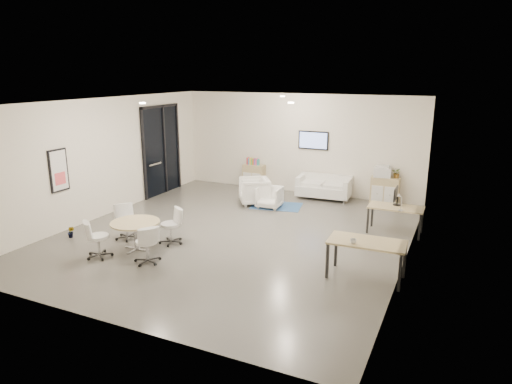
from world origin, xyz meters
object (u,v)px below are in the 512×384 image
(sideboard_right, at_px, (385,190))
(loveseat, at_px, (324,188))
(desk_front, at_px, (367,245))
(armchair_left, at_px, (254,190))
(sideboard_left, at_px, (254,177))
(round_table, at_px, (135,225))
(desk_rear, at_px, (396,209))
(armchair_right, at_px, (269,196))

(sideboard_right, relative_size, loveseat, 0.48)
(sideboard_right, distance_m, desk_front, 5.45)
(desk_front, bearing_deg, loveseat, 112.63)
(loveseat, height_order, desk_front, desk_front)
(sideboard_right, relative_size, desk_front, 0.56)
(armchair_left, bearing_deg, loveseat, 97.05)
(sideboard_left, xyz_separation_m, sideboard_right, (4.35, -0.01, 0.00))
(round_table, bearing_deg, loveseat, 66.67)
(loveseat, relative_size, desk_rear, 1.30)
(sideboard_left, relative_size, armchair_left, 0.94)
(desk_rear, bearing_deg, armchair_left, 167.61)
(armchair_left, xyz_separation_m, desk_front, (4.11, -3.73, 0.24))
(armchair_left, bearing_deg, round_table, -44.39)
(armchair_left, height_order, desk_front, armchair_left)
(armchair_left, xyz_separation_m, desk_rear, (4.23, -0.89, 0.18))
(desk_front, distance_m, round_table, 5.00)
(sideboard_left, distance_m, armchair_right, 2.32)
(desk_front, height_order, round_table, desk_front)
(armchair_left, distance_m, round_table, 4.52)
(round_table, bearing_deg, sideboard_left, 89.70)
(sideboard_right, height_order, desk_front, sideboard_right)
(desk_front, bearing_deg, desk_rear, 85.60)
(sideboard_left, xyz_separation_m, desk_rear, (5.04, -2.58, 0.20))
(armchair_right, height_order, desk_front, desk_front)
(desk_front, bearing_deg, round_table, -173.89)
(loveseat, relative_size, round_table, 1.57)
(loveseat, relative_size, armchair_right, 2.46)
(sideboard_right, distance_m, round_table, 7.53)
(desk_front, xyz_separation_m, round_table, (-4.95, -0.70, -0.11))
(loveseat, xyz_separation_m, round_table, (-2.55, -5.92, 0.23))
(sideboard_left, distance_m, desk_rear, 5.66)
(desk_rear, relative_size, round_table, 1.21)
(sideboard_right, bearing_deg, armchair_left, -154.69)
(armchair_left, height_order, desk_rear, armchair_left)
(sideboard_left, bearing_deg, desk_rear, -27.09)
(loveseat, height_order, armchair_right, loveseat)
(round_table, bearing_deg, desk_rear, 35.02)
(sideboard_left, height_order, desk_front, sideboard_left)
(loveseat, bearing_deg, armchair_right, -128.11)
(sideboard_right, xyz_separation_m, round_table, (-4.39, -6.12, 0.16))
(armchair_right, height_order, round_table, armchair_right)
(sideboard_left, height_order, armchair_right, sideboard_left)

